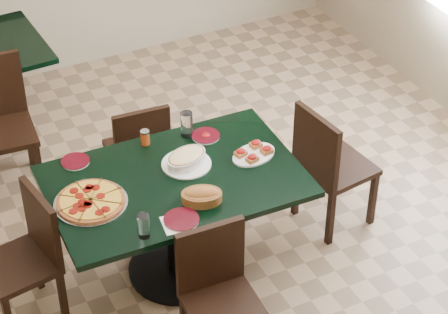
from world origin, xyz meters
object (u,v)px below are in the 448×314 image
lasagna_casserole (186,159)px  main_table (176,202)px  chair_near (218,289)px  bread_basket (202,196)px  chair_right (328,163)px  pepperoni_pizza (91,201)px  chair_far (139,149)px  chair_left (29,252)px  bruschetta_platter (254,153)px

lasagna_casserole → main_table: bearing=-161.2°
chair_near → lasagna_casserole: (0.17, 0.78, 0.32)m
main_table → bread_basket: (0.05, -0.26, 0.22)m
chair_right → pepperoni_pizza: (-1.60, 0.02, 0.25)m
lasagna_casserole → bread_basket: bearing=-119.2°
chair_right → bread_basket: (-1.02, -0.25, 0.28)m
main_table → bread_basket: bread_basket is taller
chair_far → chair_left: chair_left is taller
lasagna_casserole → chair_left: bearing=162.4°
bruschetta_platter → main_table: bearing=164.6°
main_table → pepperoni_pizza: size_ratio=3.60×
chair_far → lasagna_casserole: bearing=99.6°
chair_left → pepperoni_pizza: bearing=71.1°
chair_near → chair_left: bearing=140.8°
main_table → chair_right: bearing=0.9°
chair_near → pepperoni_pizza: 0.88m
chair_left → bruschetta_platter: 1.46m
chair_right → lasagna_casserole: 1.00m
chair_far → lasagna_casserole: size_ratio=2.61×
pepperoni_pizza → chair_left: bearing=170.3°
main_table → pepperoni_pizza: bearing=-178.7°
chair_right → chair_left: size_ratio=1.06×
chair_right → pepperoni_pizza: 1.62m
bread_basket → chair_far: bearing=111.2°
main_table → chair_near: (-0.05, -0.69, -0.09)m
main_table → bread_basket: bearing=-76.4°
chair_right → chair_far: bearing=46.0°
lasagna_casserole → bruschetta_platter: (0.41, -0.10, -0.02)m
bread_basket → main_table: bearing=123.3°
chair_near → chair_right: 1.32m
chair_near → chair_far: bearing=88.0°
pepperoni_pizza → lasagna_casserole: size_ratio=1.35×
main_table → pepperoni_pizza: pepperoni_pizza is taller
chair_far → chair_left: bearing=39.5°
chair_right → chair_left: 1.98m
chair_right → lasagna_casserole: (-0.96, 0.10, 0.28)m
main_table → chair_left: chair_left is taller
chair_right → chair_left: bearing=80.4°
pepperoni_pizza → bruschetta_platter: bruschetta_platter is taller
chair_far → chair_right: (1.02, -0.76, 0.06)m
bruschetta_platter → chair_left: bearing=162.5°
chair_far → bruschetta_platter: size_ratio=2.43×
chair_near → pepperoni_pizza: chair_near is taller
chair_left → bread_basket: (0.96, -0.33, 0.31)m
chair_right → pepperoni_pizza: size_ratio=2.16×
bruschetta_platter → chair_right: bearing=-14.9°
chair_left → bruschetta_platter: size_ratio=2.55×
main_table → lasagna_casserole: 0.27m
chair_right → bread_basket: size_ratio=3.30×
main_table → lasagna_casserole: size_ratio=4.84×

